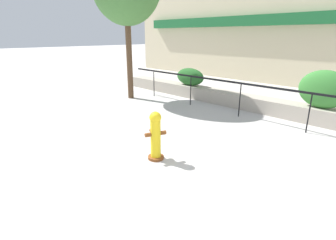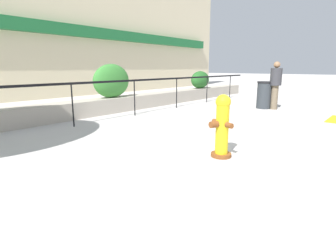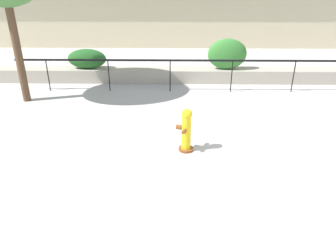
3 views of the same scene
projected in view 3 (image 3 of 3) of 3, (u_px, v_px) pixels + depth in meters
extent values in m
plane|color=#BCB7B2|center=(265.00, 169.00, 7.20)|extent=(120.00, 120.00, 0.00)
cube|color=#ADA393|center=(226.00, 75.00, 12.51)|extent=(18.00, 0.70, 0.50)
cube|color=black|center=(233.00, 61.00, 11.15)|extent=(15.00, 0.05, 0.06)
cylinder|color=black|center=(48.00, 75.00, 11.47)|extent=(0.04, 0.04, 1.15)
cylinder|color=black|center=(109.00, 75.00, 11.44)|extent=(0.04, 0.04, 1.15)
cylinder|color=black|center=(170.00, 76.00, 11.41)|extent=(0.04, 0.04, 1.15)
cylinder|color=black|center=(232.00, 76.00, 11.38)|extent=(0.04, 0.04, 1.15)
cylinder|color=black|center=(293.00, 76.00, 11.35)|extent=(0.04, 0.04, 1.15)
ellipsoid|color=#235B23|center=(87.00, 59.00, 12.32)|extent=(1.45, 0.57, 0.74)
ellipsoid|color=#387F33|center=(227.00, 54.00, 12.16)|extent=(1.45, 0.57, 1.14)
cylinder|color=brown|center=(186.00, 149.00, 7.95)|extent=(0.46, 0.46, 0.06)
cylinder|color=gold|center=(186.00, 132.00, 7.75)|extent=(0.28, 0.28, 0.85)
sphere|color=gold|center=(187.00, 114.00, 7.55)|extent=(0.25, 0.25, 0.25)
cylinder|color=brown|center=(179.00, 127.00, 7.77)|extent=(0.17, 0.16, 0.11)
cylinder|color=brown|center=(189.00, 125.00, 7.85)|extent=(0.13, 0.15, 0.09)
cylinder|color=brown|center=(184.00, 132.00, 7.56)|extent=(0.13, 0.15, 0.09)
cylinder|color=brown|center=(18.00, 52.00, 10.18)|extent=(0.24, 0.24, 3.23)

